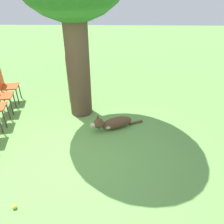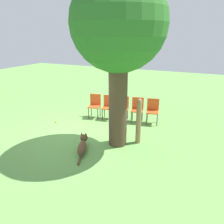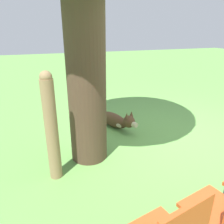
{
  "view_description": "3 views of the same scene",
  "coord_description": "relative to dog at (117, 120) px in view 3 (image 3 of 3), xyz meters",
  "views": [
    {
      "loc": [
        0.88,
        -3.35,
        2.91
      ],
      "look_at": [
        0.78,
        0.96,
        0.35
      ],
      "focal_mm": 35.0,
      "sensor_mm": 36.0,
      "label": 1
    },
    {
      "loc": [
        5.52,
        3.92,
        3.18
      ],
      "look_at": [
        0.07,
        1.39,
        1.05
      ],
      "focal_mm": 35.0,
      "sensor_mm": 36.0,
      "label": 2
    },
    {
      "loc": [
        -2.91,
        2.17,
        1.87
      ],
      "look_at": [
        0.95,
        0.83,
        0.29
      ],
      "focal_mm": 35.0,
      "sensor_mm": 36.0,
      "label": 3
    }
  ],
  "objects": [
    {
      "name": "fence_post",
      "position": [
        -1.16,
        1.29,
        0.56
      ],
      "size": [
        0.16,
        0.16,
        1.42
      ],
      "color": "#937551",
      "rests_on": "ground_plane"
    },
    {
      "name": "dog",
      "position": [
        0.0,
        0.0,
        0.0
      ],
      "size": [
        1.21,
        0.62,
        0.43
      ],
      "rotation": [
        0.0,
        0.0,
        3.55
      ],
      "color": "#513823",
      "rests_on": "ground_plane"
    },
    {
      "name": "ground_plane",
      "position": [
        -0.79,
        -0.78,
        -0.16
      ],
      "size": [
        30.0,
        30.0,
        0.0
      ],
      "primitive_type": "plane",
      "color": "#609947"
    }
  ]
}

